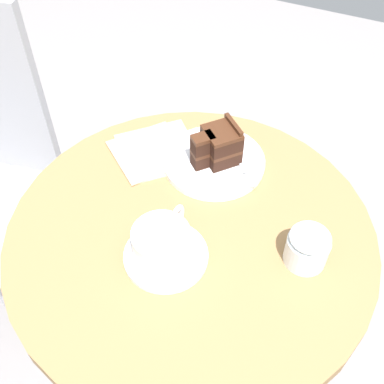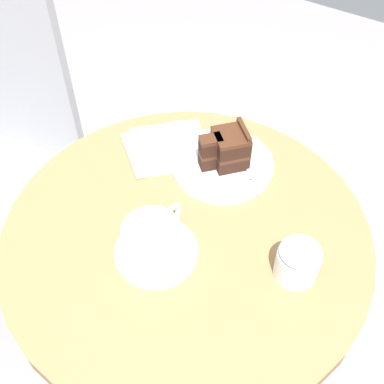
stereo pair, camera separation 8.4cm
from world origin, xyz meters
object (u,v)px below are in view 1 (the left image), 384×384
saucer (166,256)px  fork (242,167)px  teaspoon (162,277)px  napkin (154,151)px  coffee_cup (162,242)px  cake_plate (214,161)px  sugar_pot (308,247)px  cake_slice (219,146)px

saucer → fork: fork is taller
teaspoon → fork: 0.28m
teaspoon → napkin: bearing=-106.9°
saucer → teaspoon: 0.04m
coffee_cup → teaspoon: coffee_cup is taller
cake_plate → napkin: cake_plate is taller
saucer → coffee_cup: (0.00, 0.01, 0.03)m
teaspoon → fork: fork is taller
cake_plate → sugar_pot: size_ratio=2.79×
sugar_pot → coffee_cup: bearing=112.6°
fork → napkin: fork is taller
saucer → fork: (0.24, -0.05, 0.01)m
saucer → cake_slice: (0.24, 0.00, 0.04)m
teaspoon → cake_plate: teaspoon is taller
sugar_pot → cake_slice: bearing=55.3°
napkin → coffee_cup: bearing=-149.5°
coffee_cup → cake_slice: size_ratio=1.31×
teaspoon → saucer: bearing=-117.5°
cake_plate → sugar_pot: bearing=-123.2°
coffee_cup → cake_slice: (0.24, -0.00, 0.01)m
cake_plate → cake_slice: bearing=-63.8°
saucer → cake_plate: size_ratio=0.71×
teaspoon → fork: (0.28, -0.03, 0.00)m
saucer → napkin: bearing=31.6°
saucer → teaspoon: (-0.04, -0.01, 0.01)m
cake_slice → fork: 0.06m
teaspoon → cake_plate: (0.28, 0.03, -0.01)m
saucer → sugar_pot: sugar_pot is taller
coffee_cup → cake_plate: bearing=1.4°
teaspoon → cake_plate: 0.28m
fork → saucer: bearing=-47.8°
coffee_cup → sugar_pot: (0.09, -0.22, -0.00)m
coffee_cup → cake_plate: coffee_cup is taller
napkin → saucer: bearing=-148.4°
cake_plate → saucer: bearing=-177.2°
teaspoon → napkin: (0.26, 0.15, -0.01)m
cake_plate → sugar_pot: (-0.14, -0.22, 0.03)m
saucer → cake_slice: size_ratio=1.44×
fork → cake_slice: bearing=-130.2°
saucer → sugar_pot: (0.09, -0.21, 0.03)m
fork → sugar_pot: sugar_pot is taller
cake_plate → fork: fork is taller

